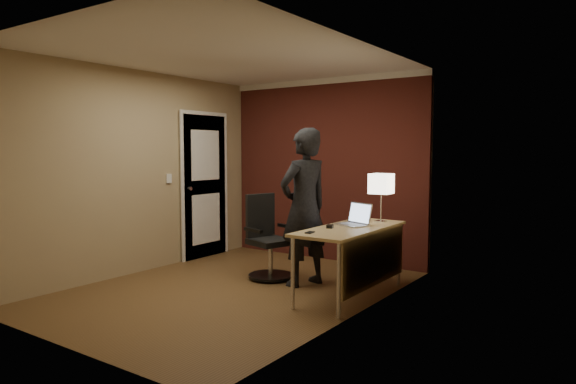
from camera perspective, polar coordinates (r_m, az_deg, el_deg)
The scene contains 8 objects.
room at distance 6.93m, azimuth 0.43°, elevation 3.42°, with size 4.00×4.00×4.00m.
desk at distance 5.32m, azimuth 7.64°, elevation -5.32°, with size 0.60×1.50×0.73m.
desk_lamp at distance 5.71m, azimuth 10.32°, elevation 0.84°, with size 0.22×0.22×0.54m.
laptop at distance 5.47m, azimuth 7.51°, elevation -3.00°, with size 0.40×0.36×0.23m.
mouse at distance 5.25m, azimuth 4.69°, elevation -3.83°, with size 0.06×0.10×0.03m, color black.
phone at distance 4.93m, azimuth 2.44°, elevation -4.51°, with size 0.06×0.12×0.01m, color black.
office_chair at distance 6.12m, azimuth -2.29°, elevation -5.58°, with size 0.55×0.61×0.97m.
person at distance 5.74m, azimuth 1.81°, elevation -1.70°, with size 0.64×0.42×1.77m, color black.
Camera 1 is at (3.63, -4.19, 1.52)m, focal length 32.00 mm.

